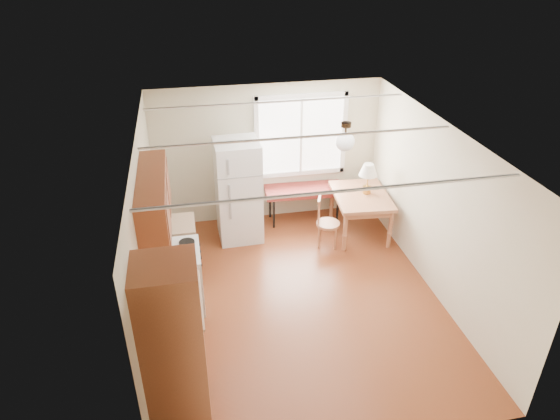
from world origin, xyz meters
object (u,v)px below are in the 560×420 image
object	(u,v)px
chair	(323,218)
dining_table	(361,200)
refrigerator	(238,191)
bench	(304,191)

from	to	relation	value
chair	dining_table	bearing A→B (deg)	38.09
refrigerator	dining_table	bearing A→B (deg)	-9.92
refrigerator	chair	size ratio (longest dim) A/B	1.96
refrigerator	dining_table	xyz separation A→B (m)	(2.08, -0.30, -0.23)
bench	dining_table	bearing A→B (deg)	-34.69
refrigerator	bench	distance (m)	1.31
refrigerator	chair	xyz separation A→B (m)	(1.35, -0.55, -0.37)
dining_table	chair	xyz separation A→B (m)	(-0.73, -0.25, -0.14)
refrigerator	bench	world-z (taller)	refrigerator
bench	dining_table	size ratio (longest dim) A/B	1.12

